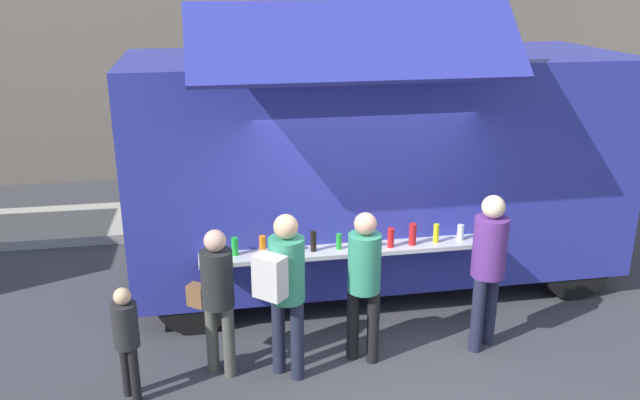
{
  "coord_description": "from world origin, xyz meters",
  "views": [
    {
      "loc": [
        -1.72,
        -5.68,
        3.94
      ],
      "look_at": [
        -0.38,
        1.91,
        1.3
      ],
      "focal_mm": 36.84,
      "sensor_mm": 36.0,
      "label": 1
    }
  ],
  "objects": [
    {
      "name": "customer_extra_browsing",
      "position": [
        1.17,
        0.34,
        1.07
      ],
      "size": [
        0.36,
        0.36,
        1.78
      ],
      "rotation": [
        0.0,
        0.0,
        2.11
      ],
      "color": "#202239",
      "rests_on": "ground"
    },
    {
      "name": "ground_plane",
      "position": [
        0.0,
        0.0,
        0.0
      ],
      "size": [
        60.0,
        60.0,
        0.0
      ],
      "primitive_type": "plane",
      "color": "#38383D"
    },
    {
      "name": "customer_front_ordering",
      "position": [
        -0.2,
        0.32,
        1.01
      ],
      "size": [
        0.34,
        0.34,
        1.69
      ],
      "rotation": [
        0.0,
        0.0,
        1.08
      ],
      "color": "black",
      "rests_on": "ground"
    },
    {
      "name": "trash_bin",
      "position": [
        4.37,
        4.61,
        0.43
      ],
      "size": [
        0.6,
        0.6,
        0.85
      ],
      "primitive_type": "cylinder",
      "color": "#2F5D38",
      "rests_on": "ground"
    },
    {
      "name": "curb_strip",
      "position": [
        -3.58,
        4.91,
        0.07
      ],
      "size": [
        28.0,
        1.6,
        0.15
      ],
      "primitive_type": "cube",
      "color": "#9E998E",
      "rests_on": "ground"
    },
    {
      "name": "food_truck_main",
      "position": [
        0.42,
        2.29,
        1.65
      ],
      "size": [
        6.19,
        3.12,
        3.71
      ],
      "rotation": [
        0.0,
        0.0,
        0.01
      ],
      "color": "#2D329A",
      "rests_on": "ground"
    },
    {
      "name": "child_near_queue",
      "position": [
        -2.59,
        0.04,
        0.71
      ],
      "size": [
        0.24,
        0.24,
        1.2
      ],
      "rotation": [
        0.0,
        0.0,
        0.65
      ],
      "color": "black",
      "rests_on": "ground"
    },
    {
      "name": "customer_rear_waiting",
      "position": [
        -1.72,
        0.34,
        0.95
      ],
      "size": [
        0.49,
        0.43,
        1.6
      ],
      "rotation": [
        0.0,
        0.0,
        0.92
      ],
      "color": "#484841",
      "rests_on": "ground"
    },
    {
      "name": "customer_mid_with_backpack",
      "position": [
        -1.05,
        0.15,
        1.09
      ],
      "size": [
        0.54,
        0.56,
        1.77
      ],
      "rotation": [
        0.0,
        0.0,
        0.84
      ],
      "color": "#1E2235",
      "rests_on": "ground"
    }
  ]
}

